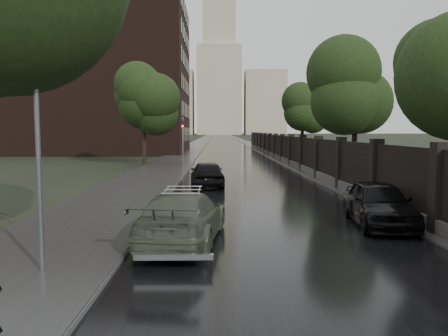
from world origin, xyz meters
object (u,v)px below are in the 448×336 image
tree_right_c (303,113)px  lamp_post (38,149)px  tree_left_far (143,104)px  traffic_light (183,139)px  tree_right_b (355,102)px  volga_sedan (183,217)px  car_right_near (379,203)px  hatchback_left (207,174)px

tree_right_c → lamp_post: size_ratio=1.37×
tree_left_far → traffic_light: tree_left_far is taller
tree_right_b → volga_sedan: tree_right_b is taller
traffic_light → car_right_near: size_ratio=0.95×
tree_right_b → car_right_near: (-4.15, -15.66, -4.23)m
hatchback_left → car_right_near: size_ratio=0.99×
traffic_light → tree_left_far: bearing=126.5°
tree_right_c → traffic_light: tree_right_c is taller
tree_right_c → traffic_light: 19.26m
traffic_light → volga_sedan: traffic_light is taller
volga_sedan → hatchback_left: 11.61m
tree_right_c → traffic_light: bearing=-128.2°
tree_right_b → hatchback_left: 12.28m
volga_sedan → car_right_near: (6.08, 1.96, 0.03)m
volga_sedan → tree_right_c: bearing=-99.0°
tree_right_b → tree_right_c: size_ratio=1.00×
volga_sedan → car_right_near: bearing=-155.1°
hatchback_left → tree_right_c: bearing=-117.3°
volga_sedan → hatchback_left: bearing=-85.0°
tree_right_b → hatchback_left: tree_right_b is taller
tree_right_c → volga_sedan: 37.31m
tree_right_b → hatchback_left: (-9.82, -6.03, -4.24)m
lamp_post → volga_sedan: (2.67, 2.87, -1.98)m
hatchback_left → tree_left_far: bearing=-73.0°
traffic_light → volga_sedan: (1.57, -20.62, -1.70)m
lamp_post → volga_sedan: size_ratio=1.07×
car_right_near → lamp_post: bearing=-145.7°
tree_right_b → volga_sedan: 20.82m
tree_left_far → hatchback_left: 15.79m
volga_sedan → traffic_light: bearing=-78.6°
lamp_post → tree_left_far: bearing=95.2°
tree_left_far → car_right_near: 26.63m
tree_right_c → volga_sedan: bearing=-106.0°
traffic_light → volga_sedan: 20.75m
tree_right_b → car_right_near: bearing=-104.8°
lamp_post → hatchback_left: 14.93m
volga_sedan → lamp_post: bearing=54.1°
traffic_light → hatchback_left: size_ratio=0.96×
lamp_post → hatchback_left: size_ratio=1.22×
traffic_light → hatchback_left: traffic_light is taller
tree_right_c → hatchback_left: (-9.82, -24.03, -4.24)m
traffic_light → hatchback_left: 9.39m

